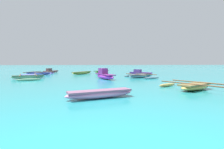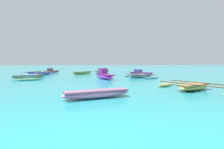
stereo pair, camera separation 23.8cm
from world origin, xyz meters
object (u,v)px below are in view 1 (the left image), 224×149
at_px(moored_boat_0, 102,72).
at_px(moored_boat_2, 38,73).
at_px(moored_boat_6, 140,73).
at_px(moored_boat_8, 104,75).
at_px(moored_boat_4, 51,71).
at_px(moored_boat_9, 100,94).
at_px(moored_boat_3, 28,77).
at_px(moored_boat_1, 195,86).
at_px(moored_boat_5, 82,73).
at_px(moored_boat_7, 140,76).

distance_m(moored_boat_0, moored_boat_2, 8.43).
height_order(moored_boat_6, moored_boat_8, moored_boat_8).
relative_size(moored_boat_4, moored_boat_8, 0.80).
height_order(moored_boat_8, moored_boat_9, moored_boat_8).
height_order(moored_boat_0, moored_boat_4, moored_boat_4).
bearing_deg(moored_boat_2, moored_boat_9, -48.02).
relative_size(moored_boat_2, moored_boat_3, 0.91).
xyz_separation_m(moored_boat_8, moored_boat_9, (-0.78, -8.81, -0.16)).
bearing_deg(moored_boat_1, moored_boat_4, 93.13).
xyz_separation_m(moored_boat_4, moored_boat_5, (4.83, -3.54, -0.05)).
relative_size(moored_boat_2, moored_boat_6, 1.52).
bearing_deg(moored_boat_5, moored_boat_2, 132.06).
distance_m(moored_boat_2, moored_boat_5, 5.38).
height_order(moored_boat_2, moored_boat_4, moored_boat_4).
xyz_separation_m(moored_boat_4, moored_boat_9, (6.56, -19.47, -0.05)).
xyz_separation_m(moored_boat_2, moored_boat_6, (12.75, -0.96, 0.05)).
relative_size(moored_boat_2, moored_boat_7, 1.11).
distance_m(moored_boat_5, moored_boat_8, 7.55).
xyz_separation_m(moored_boat_1, moored_boat_6, (0.36, 12.68, 0.04)).
relative_size(moored_boat_3, moored_boat_4, 1.79).
height_order(moored_boat_2, moored_boat_3, moored_boat_2).
distance_m(moored_boat_0, moored_boat_1, 16.71).
bearing_deg(moored_boat_7, moored_boat_0, 89.55).
relative_size(moored_boat_0, moored_boat_1, 0.78).
bearing_deg(moored_boat_8, moored_boat_6, 117.47).
bearing_deg(moored_boat_7, moored_boat_6, 51.03).
height_order(moored_boat_0, moored_boat_1, moored_boat_1).
relative_size(moored_boat_0, moored_boat_6, 1.13).
distance_m(moored_boat_4, moored_boat_6, 13.28).
relative_size(moored_boat_6, moored_boat_9, 0.94).
bearing_deg(moored_boat_2, moored_boat_8, -22.39).
relative_size(moored_boat_3, moored_boat_7, 1.22).
xyz_separation_m(moored_boat_6, moored_boat_7, (-1.19, -4.51, -0.05)).
distance_m(moored_boat_2, moored_boat_3, 5.51).
bearing_deg(moored_boat_3, moored_boat_8, -28.39).
relative_size(moored_boat_0, moored_boat_3, 0.68).
distance_m(moored_boat_4, moored_boat_9, 20.54).
bearing_deg(moored_boat_1, moored_boat_9, 166.63).
bearing_deg(moored_boat_9, moored_boat_8, 66.75).
xyz_separation_m(moored_boat_4, moored_boat_8, (7.34, -10.66, 0.10)).
relative_size(moored_boat_3, moored_boat_6, 1.67).
relative_size(moored_boat_6, moored_boat_8, 0.85).
distance_m(moored_boat_3, moored_boat_6, 12.87).
distance_m(moored_boat_2, moored_boat_9, 16.84).
bearing_deg(moored_boat_4, moored_boat_2, -153.49).
xyz_separation_m(moored_boat_5, moored_boat_8, (2.51, -7.12, 0.15)).
xyz_separation_m(moored_boat_2, moored_boat_5, (5.34, 0.64, 0.01)).
bearing_deg(moored_boat_1, moored_boat_2, 101.68).
bearing_deg(moored_boat_5, moored_boat_1, -118.47).
xyz_separation_m(moored_boat_5, moored_boat_7, (6.22, -6.11, -0.01)).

